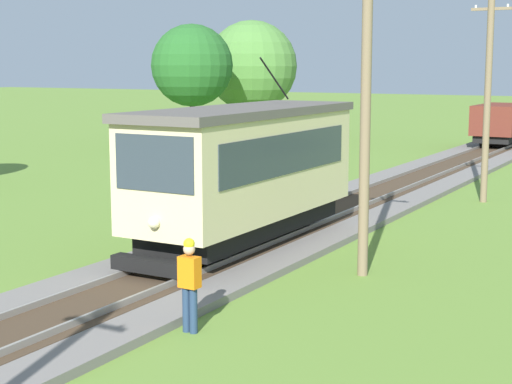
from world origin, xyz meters
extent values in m
cube|color=beige|center=(0.00, 14.50, 2.30)|extent=(2.50, 8.00, 2.60)
cube|color=#56514C|center=(0.00, 14.50, 3.71)|extent=(2.60, 8.32, 0.22)
cube|color=black|center=(0.00, 14.50, 0.72)|extent=(2.10, 7.04, 0.44)
cube|color=#2D3842|center=(0.00, 10.49, 2.77)|extent=(2.10, 0.03, 1.25)
cube|color=#2D3842|center=(1.26, 14.50, 2.66)|extent=(0.02, 6.72, 1.04)
sphere|color=#F4EAB2|center=(0.00, 10.44, 1.45)|extent=(0.28, 0.28, 0.28)
cylinder|color=black|center=(0.00, 16.10, 4.52)|extent=(0.05, 1.67, 1.19)
cube|color=black|center=(0.00, 10.30, 0.50)|extent=(2.00, 0.36, 0.32)
cylinder|color=black|center=(0.00, 12.26, 0.72)|extent=(1.54, 0.80, 0.80)
cylinder|color=black|center=(0.00, 16.74, 0.72)|extent=(1.54, 0.80, 0.80)
cube|color=maroon|center=(0.00, 44.45, 1.78)|extent=(2.40, 5.20, 1.70)
cube|color=black|center=(0.00, 44.45, 0.70)|extent=(2.02, 4.78, 0.38)
cylinder|color=black|center=(0.00, 42.89, 0.70)|extent=(1.54, 0.76, 0.76)
cylinder|color=black|center=(0.00, 46.01, 0.70)|extent=(1.54, 0.76, 0.76)
cylinder|color=#7A664C|center=(3.69, 13.59, 4.02)|extent=(0.24, 0.29, 8.03)
cylinder|color=#7A664C|center=(3.69, 25.23, 3.89)|extent=(0.24, 0.35, 7.78)
cube|color=#7A664C|center=(3.69, 25.23, 6.84)|extent=(1.40, 0.10, 0.10)
cylinder|color=silver|center=(3.14, 25.23, 6.94)|extent=(0.08, 0.08, 0.10)
cylinder|color=silver|center=(4.24, 25.23, 6.94)|extent=(0.08, 0.08, 0.10)
cylinder|color=navy|center=(2.52, 8.23, 0.43)|extent=(0.15, 0.15, 0.86)
cylinder|color=navy|center=(2.36, 8.23, 0.43)|extent=(0.15, 0.15, 0.86)
cube|color=orange|center=(2.44, 8.23, 1.15)|extent=(0.39, 0.25, 0.58)
sphere|color=tan|center=(2.44, 8.23, 1.58)|extent=(0.22, 0.22, 0.22)
sphere|color=yellow|center=(2.44, 8.23, 1.68)|extent=(0.21, 0.21, 0.21)
cylinder|color=navy|center=(-2.18, 13.76, 0.43)|extent=(0.15, 0.15, 0.86)
cylinder|color=navy|center=(-2.02, 13.72, 0.43)|extent=(0.15, 0.15, 0.86)
cube|color=yellow|center=(-2.10, 13.74, 1.15)|extent=(0.43, 0.34, 0.58)
sphere|color=beige|center=(-2.10, 13.74, 1.58)|extent=(0.22, 0.22, 0.22)
sphere|color=yellow|center=(-2.10, 13.74, 1.68)|extent=(0.21, 0.21, 0.21)
cylinder|color=#4C3823|center=(-15.72, 35.37, 1.56)|extent=(0.32, 0.32, 3.11)
sphere|color=#235B23|center=(-15.72, 35.37, 4.90)|extent=(4.77, 4.77, 4.77)
cylinder|color=#4C3823|center=(-15.67, 42.30, 1.31)|extent=(0.32, 0.32, 2.62)
sphere|color=#4C7F38|center=(-15.67, 42.30, 4.85)|extent=(5.95, 5.95, 5.95)
camera|label=1|loc=(10.44, -3.49, 4.89)|focal=55.80mm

